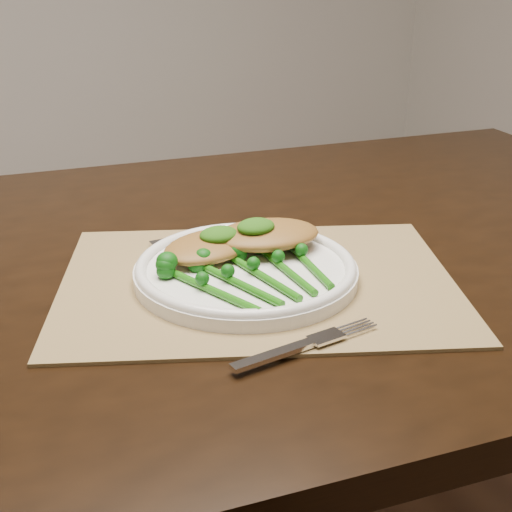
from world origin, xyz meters
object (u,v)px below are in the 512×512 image
chicken_fillet_left (209,246)px  placemat (258,282)px  broccolini_bundle (263,277)px  dining_table (205,480)px  dinner_plate (246,269)px

chicken_fillet_left → placemat: bearing=-75.3°
placemat → broccolini_bundle: size_ratio=2.48×
dining_table → dinner_plate: dinner_plate is taller
placemat → dinner_plate: size_ratio=1.75×
dining_table → broccolini_bundle: size_ratio=9.24×
dining_table → broccolini_bundle: broccolini_bundle is taller
dining_table → placemat: bearing=-67.3°
dining_table → chicken_fillet_left: chicken_fillet_left is taller
placemat → dining_table: bearing=128.6°
dining_table → chicken_fillet_left: size_ratio=13.85×
dinner_plate → chicken_fillet_left: (-0.02, 0.05, 0.02)m
dinner_plate → chicken_fillet_left: size_ratio=2.13×
dining_table → placemat: 0.39m
broccolini_bundle → placemat: bearing=65.3°
dining_table → broccolini_bundle: (0.02, -0.15, 0.40)m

